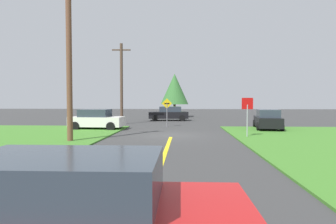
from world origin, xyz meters
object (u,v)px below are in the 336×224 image
car_behind_on_main_road (73,217)px  oak_tree_left (175,89)px  stop_sign (247,110)px  direction_sign (167,109)px  car_approaching_junction (169,114)px  utility_pole_near (69,56)px  car_on_crossroad (268,120)px  parked_car_near_building (97,119)px  utility_pole_mid (121,83)px

car_behind_on_main_road → oak_tree_left: bearing=89.2°
stop_sign → direction_sign: bearing=-59.9°
car_approaching_junction → direction_sign: direction_sign is taller
car_approaching_junction → direction_sign: bearing=88.2°
car_approaching_junction → utility_pole_near: utility_pole_near is taller
car_approaching_junction → car_on_crossroad: same height
car_on_crossroad → oak_tree_left: size_ratio=0.78×
parked_car_near_building → utility_pole_mid: (0.88, 5.30, 3.27)m
direction_sign → oak_tree_left: (0.17, 15.11, 2.37)m
stop_sign → oak_tree_left: 23.17m
car_on_crossroad → utility_pole_mid: utility_pole_mid is taller
utility_pole_mid → car_behind_on_main_road: bearing=-79.1°
car_approaching_junction → utility_pole_near: bearing=71.9°
parked_car_near_building → utility_pole_mid: utility_pole_mid is taller
oak_tree_left → stop_sign: bearing=-76.8°
car_approaching_junction → oak_tree_left: 7.92m
direction_sign → utility_pole_near: bearing=-116.3°
stop_sign → car_behind_on_main_road: bearing=63.4°
utility_pole_mid → oak_tree_left: (4.79, 12.54, -0.14)m
car_approaching_junction → car_on_crossroad: size_ratio=0.97×
parked_car_near_building → car_on_crossroad: bearing=5.2°
parked_car_near_building → car_approaching_junction: bearing=66.3°
car_on_crossroad → utility_pole_mid: 14.01m
parked_car_near_building → direction_sign: bearing=29.1°
stop_sign → utility_pole_mid: bearing=-51.0°
utility_pole_near → utility_pole_mid: bearing=89.0°
parked_car_near_building → oak_tree_left: 18.98m
utility_pole_near → oak_tree_left: utility_pole_near is taller
stop_sign → oak_tree_left: bearing=-83.2°
utility_pole_mid → oak_tree_left: 13.42m
stop_sign → utility_pole_near: 10.99m
parked_car_near_building → direction_sign: size_ratio=1.69×
car_approaching_junction → oak_tree_left: (0.41, 7.26, 3.13)m
utility_pole_near → car_approaching_junction: bearing=75.4°
stop_sign → direction_sign: 9.15m
parked_car_near_building → oak_tree_left: (5.68, 17.84, 3.13)m
direction_sign → oak_tree_left: oak_tree_left is taller
car_on_crossroad → direction_sign: 8.47m
stop_sign → oak_tree_left: (-5.27, 22.46, 2.19)m
car_behind_on_main_road → car_approaching_junction: 29.76m
car_on_crossroad → utility_pole_near: (-13.00, -7.65, 3.95)m
car_on_crossroad → car_approaching_junction: bearing=48.4°
car_approaching_junction → oak_tree_left: bearing=-96.7°
stop_sign → utility_pole_near: (-10.28, -2.45, 3.01)m
car_on_crossroad → direction_sign: (-8.16, 2.15, 0.76)m
utility_pole_near → oak_tree_left: 25.42m
utility_pole_near → direction_sign: (4.84, 9.80, -3.19)m
car_on_crossroad → car_behind_on_main_road: bearing=166.1°
car_approaching_junction → car_on_crossroad: (8.40, -10.00, -0.00)m
stop_sign → utility_pole_near: bearing=7.0°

